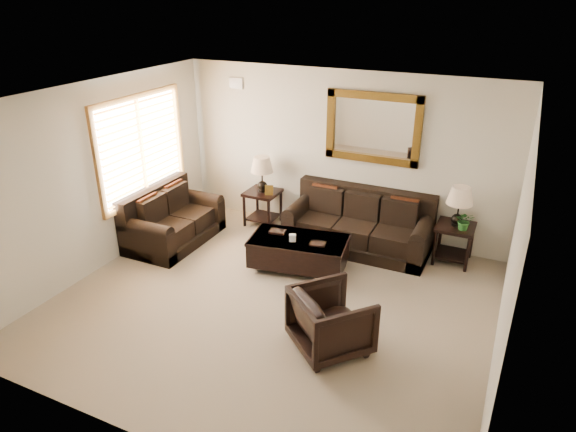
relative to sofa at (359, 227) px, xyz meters
The scene contains 11 objects.
room 2.35m from the sofa, 104.09° to the right, with size 5.51×5.01×2.71m.
window 3.63m from the sofa, 160.20° to the right, with size 0.07×1.96×1.66m.
mirror 1.57m from the sofa, 90.00° to the left, with size 1.50×0.06×1.10m.
air_vent 3.18m from the sofa, behind, with size 0.25×0.02×0.18m, color #999999.
sofa is the anchor object (origin of this frame).
loveseat 3.04m from the sofa, 158.55° to the right, with size 0.95×1.60×0.90m.
end_table_left 1.86m from the sofa, behind, with size 0.56×0.56×1.22m.
end_table_right 1.52m from the sofa, ahead, with size 0.55×0.55×1.21m.
coffee_table 1.20m from the sofa, 119.18° to the right, with size 1.51×0.97×0.60m.
armchair 2.64m from the sofa, 78.91° to the right, with size 0.79×0.74×0.82m, color black.
potted_plant 1.61m from the sofa, ahead, with size 0.26×0.28×0.22m, color #255E20.
Camera 1 is at (2.63, -5.10, 3.84)m, focal length 32.00 mm.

